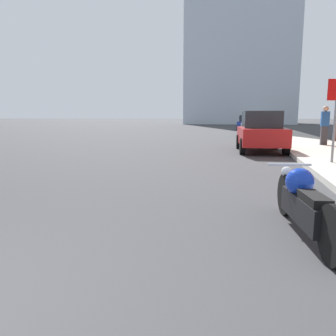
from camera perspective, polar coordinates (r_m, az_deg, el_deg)
sidewalk at (r=41.42m, az=17.44°, el=6.63°), size 3.19×240.00×0.15m
motorcycle at (r=4.52m, az=22.57°, el=-5.59°), size 0.63×2.36×0.82m
parked_car_red at (r=14.46m, az=15.84°, el=6.09°), size 2.06×4.01×1.70m
parked_car_silver at (r=26.01m, az=14.53°, el=7.27°), size 1.86×4.50×1.67m
parked_car_blue at (r=36.55m, az=13.55°, el=7.65°), size 2.08×4.13×1.56m
parked_car_white at (r=48.20m, az=13.42°, el=7.98°), size 2.11×4.36×1.67m
stop_sign at (r=10.73m, az=27.22°, el=9.53°), size 0.57×0.26×2.39m
pedestrian at (r=17.22m, az=25.63°, el=6.81°), size 0.36×0.25×1.82m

